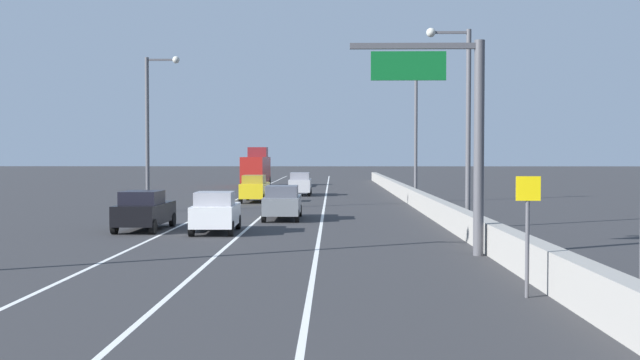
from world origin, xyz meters
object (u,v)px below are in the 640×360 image
object	(u,v)px
speed_advisory_sign	(528,227)
lamp_post_right_third	(412,128)
overhead_sign_gantry	(458,120)
lamp_post_right_second	(463,113)
lamp_post_right_near	(636,60)
lamp_post_left_mid	(152,122)
car_black_0	(144,210)
box_truck	(256,168)
car_yellow_3	(255,189)
car_gray_1	(282,202)
car_silver_4	(300,184)
car_white_2	(216,212)

from	to	relation	value
speed_advisory_sign	lamp_post_right_third	size ratio (longest dim) A/B	0.31
overhead_sign_gantry	lamp_post_right_second	size ratio (longest dim) A/B	0.79
speed_advisory_sign	lamp_post_right_near	distance (m)	4.76
lamp_post_left_mid	car_black_0	world-z (taller)	lamp_post_left_mid
overhead_sign_gantry	lamp_post_right_near	size ratio (longest dim) A/B	0.79
overhead_sign_gantry	box_truck	bearing A→B (deg)	102.77
lamp_post_right_second	car_yellow_3	world-z (taller)	lamp_post_right_second
lamp_post_right_near	overhead_sign_gantry	bearing A→B (deg)	101.31
speed_advisory_sign	car_gray_1	xyz separation A→B (m)	(-7.52, 22.16, -0.83)
lamp_post_right_second	car_gray_1	xyz separation A→B (m)	(-8.93, 4.72, -4.58)
speed_advisory_sign	lamp_post_left_mid	distance (m)	31.92
speed_advisory_sign	lamp_post_right_third	distance (m)	37.55
car_gray_1	car_silver_4	xyz separation A→B (m)	(-0.08, 24.13, 0.06)
lamp_post_right_second	lamp_post_left_mid	size ratio (longest dim) A/B	1.00
speed_advisory_sign	box_truck	size ratio (longest dim) A/B	0.35
car_silver_4	lamp_post_right_second	bearing A→B (deg)	-72.66
lamp_post_right_third	lamp_post_right_second	bearing A→B (deg)	-89.18
car_black_0	speed_advisory_sign	bearing A→B (deg)	-50.13
car_gray_1	lamp_post_right_near	bearing A→B (deg)	-69.68
speed_advisory_sign	lamp_post_right_third	world-z (taller)	lamp_post_right_third
box_truck	lamp_post_right_third	bearing A→B (deg)	-61.97
overhead_sign_gantry	lamp_post_right_second	xyz separation A→B (m)	(1.85, 9.72, 0.79)
lamp_post_left_mid	car_white_2	world-z (taller)	lamp_post_left_mid
lamp_post_right_second	lamp_post_right_third	bearing A→B (deg)	90.82
car_black_0	car_gray_1	size ratio (longest dim) A/B	0.99
overhead_sign_gantry	lamp_post_right_near	xyz separation A→B (m)	(2.04, -10.18, 0.79)
car_black_0	box_truck	world-z (taller)	box_truck
lamp_post_right_second	lamp_post_right_third	size ratio (longest dim) A/B	1.00
car_white_2	car_yellow_3	world-z (taller)	car_yellow_3
overhead_sign_gantry	car_black_0	xyz separation A→B (m)	(-13.13, 8.53, -3.80)
lamp_post_left_mid	box_truck	size ratio (longest dim) A/B	1.12
car_silver_4	box_truck	size ratio (longest dim) A/B	0.52
car_black_0	lamp_post_left_mid	bearing A→B (deg)	101.80
car_white_2	box_truck	bearing A→B (deg)	93.73
overhead_sign_gantry	car_gray_1	world-z (taller)	overhead_sign_gantry
overhead_sign_gantry	box_truck	size ratio (longest dim) A/B	0.88
car_gray_1	car_white_2	distance (m)	7.43
speed_advisory_sign	lamp_post_right_second	bearing A→B (deg)	85.39
lamp_post_right_near	car_yellow_3	size ratio (longest dim) A/B	2.00
speed_advisory_sign	car_yellow_3	distance (m)	38.75
box_truck	car_white_2	bearing A→B (deg)	-86.27
car_white_2	car_yellow_3	size ratio (longest dim) A/B	0.86
lamp_post_right_near	lamp_post_right_third	bearing A→B (deg)	90.68
lamp_post_right_third	car_gray_1	world-z (taller)	lamp_post_right_third
lamp_post_right_near	box_truck	distance (m)	68.57
car_black_0	box_truck	bearing A→B (deg)	89.65
lamp_post_right_second	car_yellow_3	bearing A→B (deg)	121.22
box_truck	car_silver_4	bearing A→B (deg)	-72.58
overhead_sign_gantry	speed_advisory_sign	xyz separation A→B (m)	(0.44, -7.72, -2.96)
speed_advisory_sign	car_white_2	distance (m)	18.24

